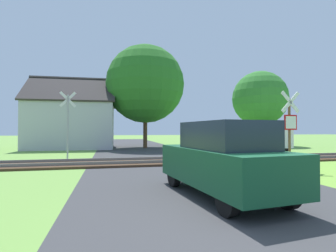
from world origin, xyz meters
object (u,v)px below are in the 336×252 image
mail_truck (257,135)px  crossing_sign_far (68,120)px  stop_sign_near (290,125)px  tree_far (260,99)px  house (73,124)px  tree_center (145,84)px  parked_car (222,159)px

mail_truck → crossing_sign_far: bearing=92.6°
stop_sign_near → tree_far: (8.26, 15.25, 3.09)m
house → mail_truck: 15.49m
house → tree_center: (6.27, -1.17, 3.57)m
mail_truck → tree_far: bearing=-37.1°
stop_sign_near → crossing_sign_far: (-9.25, 6.00, 0.35)m
crossing_sign_far → house: (-0.88, 9.44, 0.03)m
parked_car → tree_center: bearing=81.4°
tree_center → parked_car: (-0.55, -17.57, -4.83)m
stop_sign_near → house: bearing=-60.5°
crossing_sign_far → parked_car: 10.56m
mail_truck → parked_car: size_ratio=1.20×
crossing_sign_far → mail_truck: crossing_sign_far is taller
tree_center → tree_far: bearing=4.6°
crossing_sign_far → house: size_ratio=0.50×
stop_sign_near → house: 18.47m
house → mail_truck: bearing=-29.9°
parked_car → mail_truck: bearing=48.2°
stop_sign_near → crossing_sign_far: 11.03m
house → tree_far: (18.39, -0.19, 2.71)m
parked_car → house: bearing=100.2°
tree_center → house: bearing=169.4°
stop_sign_near → parked_car: size_ratio=0.75×
stop_sign_near → parked_car: bearing=33.0°
house → parked_car: bearing=-71.3°
stop_sign_near → house: size_ratio=0.42×
house → tree_center: bearing=-8.9°
crossing_sign_far → house: house is taller
crossing_sign_far → house: 9.48m
crossing_sign_far → tree_far: bearing=22.0°
tree_far → mail_truck: (-5.23, -7.91, -3.63)m
crossing_sign_far → mail_truck: bearing=0.4°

